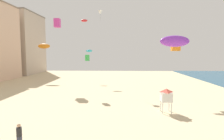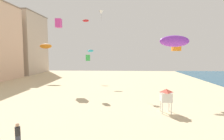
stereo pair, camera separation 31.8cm
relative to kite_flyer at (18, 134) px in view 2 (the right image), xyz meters
name	(u,v)px [view 2 (the right image)]	position (x,y,z in m)	size (l,w,h in m)	color
boardwalk_hotel_far	(20,44)	(-25.00, 44.10, 8.42)	(12.52, 14.16, 18.66)	#C6B29E
kite_flyer	(18,134)	(0.00, 0.00, 0.00)	(0.34, 0.34, 1.64)	#383D4C
lifeguard_stand	(166,96)	(11.59, 7.52, 0.92)	(1.10, 1.10, 2.55)	white
kite_orange_parafoil	(46,46)	(-10.73, 29.99, 7.06)	(2.87, 0.80, 1.12)	orange
kite_red_parafoil	(86,21)	(-1.30, 30.43, 12.91)	(1.48, 0.41, 0.57)	red
kite_magenta_box	(59,23)	(-5.02, 22.80, 11.08)	(1.04, 1.04, 1.64)	#DB3D9E
kite_green_box	(88,58)	(1.94, 15.24, 4.69)	(0.57, 0.57, 0.90)	green
kite_white_delta	(101,12)	(3.18, 22.49, 12.91)	(0.79, 0.79, 1.79)	white
kite_purple_parafoil	(174,41)	(11.90, 6.24, 6.48)	(2.79, 0.77, 1.08)	purple
kite_cyan_parafoil	(90,51)	(-0.04, 29.07, 5.95)	(1.41, 0.39, 0.55)	#2DB7CC
kite_orange_box_2	(176,45)	(14.31, 13.52, 6.47)	(1.03, 1.03, 1.61)	orange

